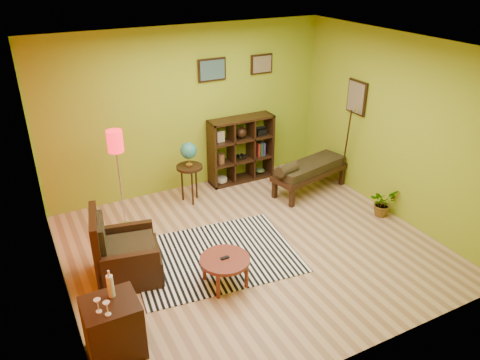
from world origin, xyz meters
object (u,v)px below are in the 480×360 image
globe_table (189,157)px  side_cabinet (113,328)px  bench (309,169)px  cube_shelf (242,149)px  potted_plant (382,205)px  coffee_table (225,262)px  armchair (124,257)px  floor_lamp (116,150)px

globe_table → side_cabinet: bearing=-125.6°
globe_table → bench: 2.08m
cube_shelf → bench: (0.80, -0.97, -0.17)m
cube_shelf → potted_plant: 2.62m
globe_table → bench: (1.95, -0.63, -0.37)m
globe_table → potted_plant: 3.20m
coffee_table → armchair: armchair is taller
floor_lamp → cube_shelf: size_ratio=1.31×
side_cabinet → globe_table: size_ratio=0.92×
side_cabinet → potted_plant: size_ratio=2.18×
floor_lamp → potted_plant: size_ratio=3.52×
globe_table → bench: size_ratio=0.69×
armchair → globe_table: size_ratio=0.92×
armchair → bench: armchair is taller
side_cabinet → bench: (3.91, 2.11, 0.10)m
armchair → side_cabinet: size_ratio=1.00×
potted_plant → globe_table: bearing=143.9°
armchair → coffee_table: bearing=-34.3°
coffee_table → floor_lamp: floor_lamp is taller
coffee_table → bench: (2.40, 1.62, 0.10)m
potted_plant → side_cabinet: bearing=-168.8°
floor_lamp → potted_plant: bearing=-22.4°
coffee_table → armchair: bearing=145.7°
coffee_table → floor_lamp: bearing=111.4°
globe_table → coffee_table: bearing=-101.2°
floor_lamp → cube_shelf: bearing=15.2°
cube_shelf → armchair: bearing=-145.4°
floor_lamp → bench: size_ratio=1.03×
cube_shelf → side_cabinet: bearing=-135.3°
coffee_table → globe_table: 2.35m
globe_table → floor_lamp: bearing=-165.9°
armchair → potted_plant: bearing=-4.7°
globe_table → cube_shelf: bearing=16.3°
coffee_table → globe_table: (0.45, 2.25, 0.47)m
armchair → bench: bearing=14.3°
coffee_table → armchair: 1.31m
armchair → bench: (3.48, 0.89, 0.14)m
potted_plant → armchair: bearing=175.3°
coffee_table → cube_shelf: (1.60, 2.59, 0.27)m
globe_table → potted_plant: size_ratio=2.37×
coffee_table → potted_plant: coffee_table is taller
armchair → potted_plant: armchair is taller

